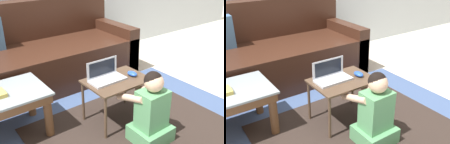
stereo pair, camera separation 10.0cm
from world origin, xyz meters
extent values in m
plane|color=beige|center=(0.00, 0.00, 0.00)|extent=(16.00, 16.00, 0.00)
cube|color=#3D517A|center=(0.03, -0.14, 0.00)|extent=(2.28, 1.72, 0.01)
cube|color=#2D231E|center=(0.03, -0.14, 0.01)|extent=(1.64, 1.24, 0.00)
cube|color=#381E14|center=(-0.08, 1.20, 0.23)|extent=(2.00, 0.95, 0.46)
cube|color=#381E14|center=(-0.08, 1.57, 0.69)|extent=(2.00, 0.21, 0.47)
cube|color=#381E14|center=(0.84, 1.20, 0.29)|extent=(0.16, 0.95, 0.59)
cylinder|color=brown|center=(-0.57, 0.23, 0.20)|extent=(0.07, 0.07, 0.40)
cylinder|color=brown|center=(-0.57, 0.62, 0.20)|extent=(0.07, 0.07, 0.40)
cube|color=#4C3828|center=(0.03, 0.07, 0.41)|extent=(0.55, 0.39, 0.02)
cylinder|color=#4C3828|center=(-0.22, -0.10, 0.20)|extent=(0.02, 0.02, 0.40)
cylinder|color=#4C3828|center=(0.28, -0.10, 0.20)|extent=(0.02, 0.02, 0.40)
cylinder|color=#4C3828|center=(-0.22, 0.24, 0.20)|extent=(0.02, 0.02, 0.40)
cylinder|color=#4C3828|center=(0.28, 0.24, 0.20)|extent=(0.02, 0.02, 0.40)
cube|color=#B7BCC6|center=(-0.05, 0.09, 0.42)|extent=(0.32, 0.17, 0.02)
cube|color=silver|center=(-0.05, 0.08, 0.44)|extent=(0.26, 0.10, 0.00)
cube|color=#B7BCC6|center=(-0.05, 0.17, 0.51)|extent=(0.32, 0.01, 0.16)
cube|color=black|center=(-0.05, 0.17, 0.51)|extent=(0.27, 0.00, 0.13)
ellipsoid|color=#234CB2|center=(0.19, 0.05, 0.43)|extent=(0.07, 0.11, 0.04)
cube|color=#518E5B|center=(0.06, -0.34, 0.07)|extent=(0.30, 0.28, 0.14)
cube|color=#518E5B|center=(0.06, -0.34, 0.30)|extent=(0.23, 0.18, 0.32)
sphere|color=tan|center=(0.06, -0.34, 0.54)|extent=(0.15, 0.15, 0.15)
sphere|color=black|center=(0.06, -0.34, 0.55)|extent=(0.14, 0.14, 0.14)
cylinder|color=tan|center=(-0.05, -0.20, 0.38)|extent=(0.06, 0.30, 0.15)
cylinder|color=tan|center=(0.16, -0.20, 0.38)|extent=(0.06, 0.30, 0.15)
camera|label=1|loc=(-1.27, -1.55, 1.43)|focal=42.00mm
camera|label=2|loc=(-1.19, -1.60, 1.43)|focal=42.00mm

